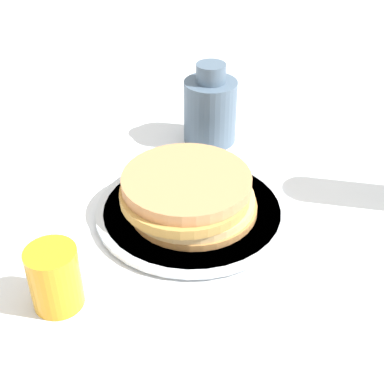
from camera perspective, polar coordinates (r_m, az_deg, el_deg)
The scene contains 5 objects.
ground_plane at distance 0.78m, azimuth -1.23°, elevation -2.20°, with size 4.00×4.00×0.00m, color white.
plate at distance 0.77m, azimuth 0.00°, elevation -1.99°, with size 0.28×0.28×0.01m.
pancake_stack at distance 0.75m, azimuth -0.31°, elevation -0.15°, with size 0.19×0.19×0.05m.
juice_glass at distance 0.64m, azimuth -14.43°, elevation -8.86°, with size 0.06×0.06×0.08m.
cream_jug at distance 0.93m, azimuth 1.95°, elevation 8.88°, with size 0.09×0.09×0.14m.
Camera 1 is at (0.30, 0.54, 0.48)m, focal length 50.00 mm.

